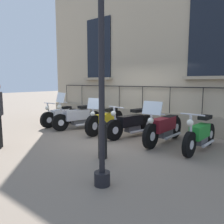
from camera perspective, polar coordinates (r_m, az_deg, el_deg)
The scene contains 10 objects.
ground_plane at distance 7.49m, azimuth -0.36°, elevation -6.14°, with size 60.00×60.00×0.00m, color gray.
building_facade at distance 9.50m, azimuth 9.47°, elevation 22.26°, with size 0.82×10.87×8.60m.
motorcycle_white at distance 9.44m, azimuth -12.82°, elevation -0.98°, with size 1.91×0.65×0.98m.
motorcycle_silver at distance 8.65m, azimuth -8.74°, elevation -1.21°, with size 2.01×0.91×1.40m.
motorcycle_yellow at distance 7.94m, azimuth -1.63°, elevation -2.13°, with size 2.15×0.57×1.26m.
motorcycle_black at distance 7.39m, azimuth 4.91°, elevation -2.99°, with size 2.15×0.76×1.04m.
motorcycle_maroon at distance 6.76m, azimuth 12.97°, elevation -3.83°, with size 2.21×0.68×1.28m.
motorcycle_green at distance 6.31m, azimuth 21.39°, elevation -5.45°, with size 2.02×0.58×1.04m.
lamppost at distance 3.83m, azimuth -2.74°, elevation 20.04°, with size 0.30×0.30×4.92m.
bollard at distance 5.31m, azimuth -2.39°, elevation -6.88°, with size 0.21×0.21×0.91m.
Camera 1 is at (5.59, 4.65, 1.81)m, focal length 36.18 mm.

